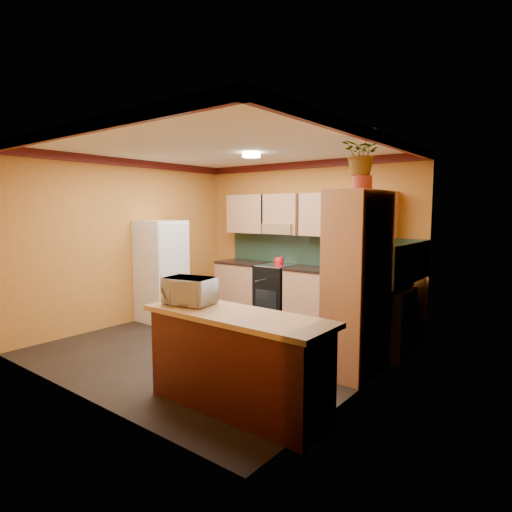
{
  "coord_description": "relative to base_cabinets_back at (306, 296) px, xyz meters",
  "views": [
    {
      "loc": [
        3.9,
        -4.28,
        1.89
      ],
      "look_at": [
        0.2,
        0.45,
        1.23
      ],
      "focal_mm": 30.0,
      "sensor_mm": 36.0,
      "label": 1
    }
  ],
  "objects": [
    {
      "name": "countertop_right",
      "position": [
        1.59,
        -0.79,
        0.46
      ],
      "size": [
        0.62,
        0.8,
        0.04
      ],
      "primitive_type": "cube",
      "color": "black",
      "rests_on": "base_cabinets_right"
    },
    {
      "name": "fern_pot",
      "position": [
        1.64,
        -1.52,
        1.74
      ],
      "size": [
        0.22,
        0.22,
        0.16
      ],
      "primitive_type": "cylinder",
      "color": "#9D3525",
      "rests_on": "pantry"
    },
    {
      "name": "sink",
      "position": [
        0.78,
        0.0,
        0.5
      ],
      "size": [
        0.48,
        0.4,
        0.03
      ],
      "primitive_type": "cube",
      "color": "silver",
      "rests_on": "countertop_back"
    },
    {
      "name": "fern",
      "position": [
        1.64,
        -1.52,
        2.07
      ],
      "size": [
        0.5,
        0.45,
        0.49
      ],
      "primitive_type": "imported",
      "rotation": [
        0.0,
        0.0,
        0.15
      ],
      "color": "tan",
      "rests_on": "fern_pot"
    },
    {
      "name": "room_shell",
      "position": [
        -0.19,
        -1.52,
        1.65
      ],
      "size": [
        4.24,
        4.24,
        2.72
      ],
      "color": "black",
      "rests_on": "ground"
    },
    {
      "name": "fridge",
      "position": [
        -1.96,
        -1.44,
        0.41
      ],
      "size": [
        0.68,
        0.66,
        1.7
      ],
      "primitive_type": "cube",
      "color": "white",
      "rests_on": "ground"
    },
    {
      "name": "kettle",
      "position": [
        -0.53,
        -0.05,
        0.56
      ],
      "size": [
        0.18,
        0.18,
        0.18
      ],
      "primitive_type": null,
      "rotation": [
        0.0,
        0.0,
        0.04
      ],
      "color": "red",
      "rests_on": "stove"
    },
    {
      "name": "pantry",
      "position": [
        1.64,
        -1.57,
        0.61
      ],
      "size": [
        0.48,
        0.9,
        2.1
      ],
      "primitive_type": "cube",
      "color": "tan",
      "rests_on": "ground"
    },
    {
      "name": "base_cabinets_right",
      "position": [
        1.59,
        -0.79,
        0.0
      ],
      "size": [
        0.6,
        0.8,
        0.88
      ],
      "primitive_type": "cube",
      "color": "tan",
      "rests_on": "ground"
    },
    {
      "name": "stove",
      "position": [
        -0.62,
        -0.0,
        0.02
      ],
      "size": [
        0.58,
        0.58,
        0.91
      ],
      "primitive_type": "cube",
      "color": "black",
      "rests_on": "ground"
    },
    {
      "name": "base_cabinets_back",
      "position": [
        0.0,
        0.0,
        0.0
      ],
      "size": [
        3.65,
        0.6,
        0.88
      ],
      "primitive_type": "cube",
      "color": "tan",
      "rests_on": "ground"
    },
    {
      "name": "microwave",
      "position": [
        0.52,
        -3.13,
        0.63
      ],
      "size": [
        0.55,
        0.42,
        0.27
      ],
      "primitive_type": "imported",
      "rotation": [
        0.0,
        0.0,
        0.2
      ],
      "color": "white",
      "rests_on": "bar_top"
    },
    {
      "name": "breakfast_bar",
      "position": [
        1.15,
        -3.13,
        0.0
      ],
      "size": [
        1.8,
        0.55,
        0.88
      ],
      "primitive_type": "cube",
      "color": "#441A10",
      "rests_on": "ground"
    },
    {
      "name": "bar_top",
      "position": [
        1.15,
        -3.13,
        0.47
      ],
      "size": [
        1.9,
        0.65,
        0.05
      ],
      "primitive_type": "cube",
      "color": "tan",
      "rests_on": "breakfast_bar"
    },
    {
      "name": "countertop_back",
      "position": [
        0.0,
        -0.0,
        0.46
      ],
      "size": [
        3.65,
        0.62,
        0.04
      ],
      "primitive_type": "cube",
      "color": "black",
      "rests_on": "base_cabinets_back"
    }
  ]
}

